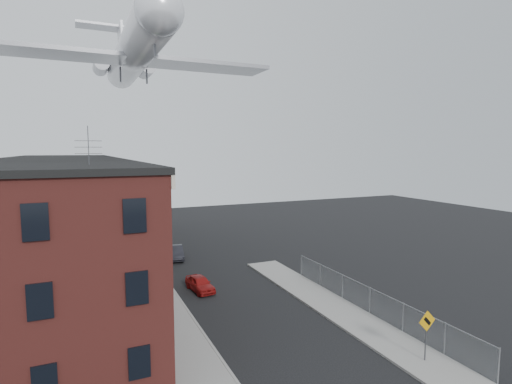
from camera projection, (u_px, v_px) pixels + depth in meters
ground at (323, 377)px, 19.43m from camera, size 120.00×120.00×0.00m
sidewalk_left at (138, 263)px, 38.98m from camera, size 3.00×62.00×0.12m
sidewalk_right at (342, 312)px, 27.11m from camera, size 3.00×26.00×0.12m
curb_left at (153, 261)px, 39.57m from camera, size 0.15×62.00×0.14m
curb_right at (324, 315)px, 26.52m from camera, size 0.15×26.00×0.14m
corner_building at (50, 265)px, 20.38m from camera, size 10.31×12.30×12.15m
row_house_a at (59, 231)px, 29.02m from camera, size 11.98×7.00×10.30m
row_house_b at (62, 217)px, 35.38m from camera, size 11.98×7.00×10.30m
row_house_c at (64, 207)px, 41.73m from camera, size 11.98×7.00×10.30m
row_house_d at (66, 199)px, 48.09m from camera, size 11.98×7.00×10.30m
row_house_e at (67, 193)px, 54.44m from camera, size 11.98×7.00×10.30m
chainlink_fence at (370, 300)px, 26.71m from camera, size 0.06×18.06×1.90m
warning_sign at (427, 328)px, 20.58m from camera, size 1.10×0.11×2.80m
utility_pole at (145, 227)px, 33.01m from camera, size 1.80×0.26×9.00m
street_tree at (134, 222)px, 42.28m from camera, size 3.22×3.20×5.20m
car_near at (200, 283)px, 31.27m from camera, size 1.83×3.66×1.20m
car_mid at (176, 252)px, 40.48m from camera, size 1.91×4.18×1.33m
car_far at (154, 239)px, 47.03m from camera, size 2.22×4.45×1.24m
airplane at (134, 53)px, 39.08m from camera, size 25.36×28.95×8.45m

